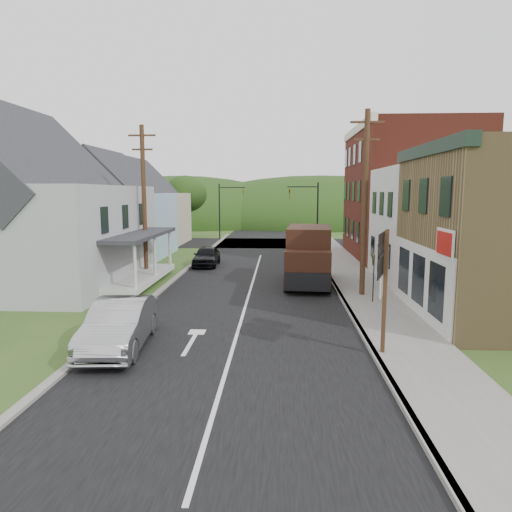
# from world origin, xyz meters

# --- Properties ---
(ground) EXTENTS (120.00, 120.00, 0.00)m
(ground) POSITION_xyz_m (0.00, 0.00, 0.00)
(ground) COLOR #2D4719
(ground) RESTS_ON ground
(road) EXTENTS (9.00, 90.00, 0.02)m
(road) POSITION_xyz_m (0.00, 10.00, 0.00)
(road) COLOR black
(road) RESTS_ON ground
(cross_road) EXTENTS (60.00, 9.00, 0.02)m
(cross_road) POSITION_xyz_m (0.00, 27.00, 0.00)
(cross_road) COLOR black
(cross_road) RESTS_ON ground
(sidewalk_right) EXTENTS (2.80, 55.00, 0.15)m
(sidewalk_right) POSITION_xyz_m (5.90, 8.00, 0.07)
(sidewalk_right) COLOR slate
(sidewalk_right) RESTS_ON ground
(curb_right) EXTENTS (0.20, 55.00, 0.15)m
(curb_right) POSITION_xyz_m (4.55, 8.00, 0.07)
(curb_right) COLOR slate
(curb_right) RESTS_ON ground
(curb_left) EXTENTS (0.30, 55.00, 0.12)m
(curb_left) POSITION_xyz_m (-4.65, 8.00, 0.06)
(curb_left) COLOR slate
(curb_left) RESTS_ON ground
(storefront_white) EXTENTS (8.00, 7.00, 6.50)m
(storefront_white) POSITION_xyz_m (11.30, 7.50, 3.25)
(storefront_white) COLOR silver
(storefront_white) RESTS_ON ground
(storefront_red) EXTENTS (8.00, 12.00, 10.00)m
(storefront_red) POSITION_xyz_m (11.30, 17.00, 5.00)
(storefront_red) COLOR maroon
(storefront_red) RESTS_ON ground
(house_gray) EXTENTS (10.20, 12.24, 8.35)m
(house_gray) POSITION_xyz_m (-12.00, 6.00, 4.23)
(house_gray) COLOR #A9ACAF
(house_gray) RESTS_ON ground
(house_blue) EXTENTS (7.14, 8.16, 7.28)m
(house_blue) POSITION_xyz_m (-11.00, 17.00, 3.69)
(house_blue) COLOR #9ABFD2
(house_blue) RESTS_ON ground
(house_cream) EXTENTS (7.14, 8.16, 7.28)m
(house_cream) POSITION_xyz_m (-11.50, 26.00, 3.69)
(house_cream) COLOR #BAB090
(house_cream) RESTS_ON ground
(utility_pole_right) EXTENTS (1.60, 0.26, 9.00)m
(utility_pole_right) POSITION_xyz_m (5.60, 3.50, 4.66)
(utility_pole_right) COLOR #472D19
(utility_pole_right) RESTS_ON ground
(utility_pole_left) EXTENTS (1.60, 0.26, 9.00)m
(utility_pole_left) POSITION_xyz_m (-6.50, 8.00, 4.66)
(utility_pole_left) COLOR #472D19
(utility_pole_left) RESTS_ON ground
(traffic_signal_right) EXTENTS (2.87, 0.20, 6.00)m
(traffic_signal_right) POSITION_xyz_m (4.30, 23.50, 3.76)
(traffic_signal_right) COLOR black
(traffic_signal_right) RESTS_ON ground
(traffic_signal_left) EXTENTS (2.87, 0.20, 6.00)m
(traffic_signal_left) POSITION_xyz_m (-4.30, 30.50, 3.76)
(traffic_signal_left) COLOR black
(traffic_signal_left) RESTS_ON ground
(tree_left_b) EXTENTS (4.80, 4.80, 6.94)m
(tree_left_b) POSITION_xyz_m (-17.00, 12.00, 4.88)
(tree_left_b) COLOR #382616
(tree_left_b) RESTS_ON ground
(tree_left_c) EXTENTS (5.80, 5.80, 8.41)m
(tree_left_c) POSITION_xyz_m (-19.00, 20.00, 5.94)
(tree_left_c) COLOR #382616
(tree_left_c) RESTS_ON ground
(tree_left_d) EXTENTS (4.80, 4.80, 6.94)m
(tree_left_d) POSITION_xyz_m (-9.00, 32.00, 4.88)
(tree_left_d) COLOR #382616
(tree_left_d) RESTS_ON ground
(forested_ridge) EXTENTS (90.00, 30.00, 16.00)m
(forested_ridge) POSITION_xyz_m (0.00, 55.00, 0.00)
(forested_ridge) COLOR #1C3810
(forested_ridge) RESTS_ON ground
(silver_sedan) EXTENTS (2.08, 4.97, 1.60)m
(silver_sedan) POSITION_xyz_m (-3.73, -4.43, 0.80)
(silver_sedan) COLOR #A6A6AB
(silver_sedan) RESTS_ON ground
(dark_sedan) EXTENTS (1.69, 4.09, 1.39)m
(dark_sedan) POSITION_xyz_m (-3.56, 12.56, 0.69)
(dark_sedan) COLOR black
(dark_sedan) RESTS_ON ground
(delivery_van) EXTENTS (2.78, 5.94, 3.23)m
(delivery_van) POSITION_xyz_m (3.14, 6.31, 1.64)
(delivery_van) COLOR black
(delivery_van) RESTS_ON ground
(route_sign_cluster) EXTENTS (0.83, 2.11, 3.88)m
(route_sign_cluster) POSITION_xyz_m (4.75, -4.71, 2.67)
(route_sign_cluster) COLOR #472D19
(route_sign_cluster) RESTS_ON sidewalk_right
(warning_sign) EXTENTS (0.12, 0.63, 2.30)m
(warning_sign) POSITION_xyz_m (5.81, 1.98, 1.62)
(warning_sign) COLOR black
(warning_sign) RESTS_ON sidewalk_right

